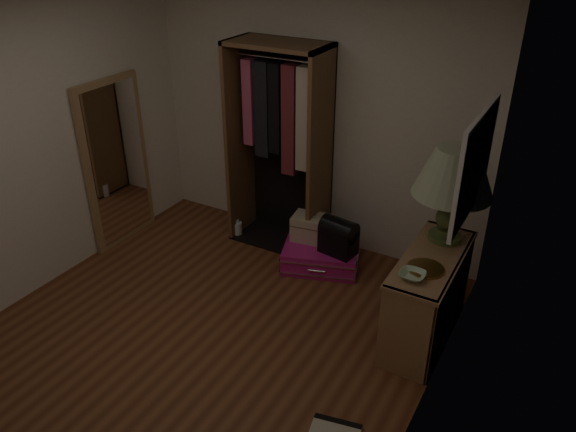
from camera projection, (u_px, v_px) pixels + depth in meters
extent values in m
plane|color=brown|center=(198.00, 343.00, 4.52)|extent=(4.00, 4.00, 0.00)
cube|color=silver|center=(314.00, 119.00, 5.44)|extent=(3.50, 0.02, 2.60)
cube|color=silver|center=(430.00, 268.00, 3.15)|extent=(0.02, 4.00, 2.60)
cube|color=silver|center=(17.00, 153.00, 4.66)|extent=(0.02, 4.00, 2.60)
cube|color=silver|center=(164.00, 1.00, 3.29)|extent=(3.50, 4.00, 0.01)
cube|color=white|center=(475.00, 165.00, 3.80)|extent=(0.03, 0.96, 0.76)
cube|color=black|center=(475.00, 165.00, 3.80)|extent=(0.03, 0.90, 0.70)
cube|color=silver|center=(465.00, 205.00, 3.96)|extent=(0.01, 0.88, 0.02)
cube|color=silver|center=(467.00, 195.00, 3.92)|extent=(0.01, 0.88, 0.02)
cube|color=silver|center=(469.00, 185.00, 3.88)|extent=(0.01, 0.88, 0.02)
cube|color=silver|center=(471.00, 175.00, 3.85)|extent=(0.01, 0.88, 0.02)
cube|color=silver|center=(472.00, 164.00, 3.81)|extent=(0.01, 0.88, 0.02)
cube|color=silver|center=(474.00, 154.00, 3.77)|extent=(0.01, 0.88, 0.02)
cube|color=silver|center=(476.00, 143.00, 3.74)|extent=(0.01, 0.88, 0.02)
cube|color=silver|center=(478.00, 132.00, 3.70)|extent=(0.01, 0.88, 0.02)
cube|color=silver|center=(480.00, 120.00, 3.66)|extent=(0.01, 0.88, 0.02)
cube|color=#916946|center=(405.00, 336.00, 4.03)|extent=(0.40, 0.03, 0.75)
cube|color=#916946|center=(446.00, 265.00, 4.85)|extent=(0.40, 0.03, 0.75)
cube|color=#916946|center=(423.00, 328.00, 4.59)|extent=(0.40, 1.04, 0.03)
cube|color=#916946|center=(430.00, 277.00, 4.35)|extent=(0.40, 1.04, 0.03)
cube|color=#916946|center=(433.00, 259.00, 4.27)|extent=(0.42, 1.12, 0.03)
cube|color=brown|center=(451.00, 304.00, 4.36)|extent=(0.02, 1.10, 0.75)
cube|color=#916946|center=(442.00, 249.00, 4.57)|extent=(0.36, 0.38, 0.13)
cube|color=gray|center=(394.00, 343.00, 4.20)|extent=(0.16, 0.04, 0.28)
cube|color=#4C3833|center=(399.00, 339.00, 4.23)|extent=(0.19, 0.04, 0.29)
cube|color=#B7AD99|center=(399.00, 334.00, 4.27)|extent=(0.16, 0.03, 0.31)
cube|color=brown|center=(401.00, 334.00, 4.31)|extent=(0.16, 0.03, 0.26)
cube|color=#3F4C59|center=(404.00, 332.00, 4.35)|extent=(0.18, 0.05, 0.24)
cube|color=gray|center=(406.00, 326.00, 4.37)|extent=(0.18, 0.03, 0.29)
cube|color=#59594C|center=(408.00, 323.00, 4.40)|extent=(0.18, 0.05, 0.28)
cube|color=#B2724C|center=(410.00, 319.00, 4.44)|extent=(0.18, 0.03, 0.30)
cube|color=beige|center=(412.00, 317.00, 4.49)|extent=(0.19, 0.03, 0.26)
cube|color=#332D38|center=(413.00, 312.00, 4.51)|extent=(0.17, 0.05, 0.31)
cube|color=gray|center=(418.00, 311.00, 4.56)|extent=(0.21, 0.04, 0.25)
cube|color=#4C3833|center=(418.00, 309.00, 4.60)|extent=(0.20, 0.03, 0.24)
cube|color=#B7AD99|center=(420.00, 305.00, 4.63)|extent=(0.20, 0.03, 0.25)
cube|color=brown|center=(422.00, 302.00, 4.65)|extent=(0.21, 0.03, 0.28)
cube|color=#3F4C59|center=(425.00, 298.00, 4.69)|extent=(0.21, 0.05, 0.30)
cube|color=gray|center=(426.00, 294.00, 4.73)|extent=(0.20, 0.04, 0.31)
cube|color=#59594C|center=(427.00, 291.00, 4.76)|extent=(0.19, 0.04, 0.30)
cube|color=#B2724C|center=(429.00, 291.00, 4.81)|extent=(0.21, 0.03, 0.25)
cube|color=beige|center=(430.00, 289.00, 4.83)|extent=(0.21, 0.03, 0.26)
cube|color=#332D38|center=(430.00, 286.00, 4.88)|extent=(0.18, 0.05, 0.24)
cube|color=gray|center=(430.00, 282.00, 4.91)|extent=(0.15, 0.03, 0.27)
cube|color=brown|center=(240.00, 141.00, 5.67)|extent=(0.04, 0.50, 2.05)
cube|color=brown|center=(320.00, 158.00, 5.28)|extent=(0.04, 0.50, 2.05)
cube|color=brown|center=(278.00, 44.00, 5.00)|extent=(0.95, 0.50, 0.04)
cube|color=black|center=(290.00, 142.00, 5.66)|extent=(0.95, 0.02, 2.05)
cube|color=black|center=(279.00, 239.00, 5.96)|extent=(0.95, 0.50, 0.02)
cylinder|color=silver|center=(278.00, 59.00, 5.06)|extent=(0.87, 0.02, 0.02)
cube|color=#BF4C72|center=(250.00, 102.00, 5.39)|extent=(0.10, 0.12, 0.83)
cube|color=black|center=(263.00, 110.00, 5.35)|extent=(0.15, 0.10, 0.93)
cube|color=black|center=(277.00, 109.00, 5.27)|extent=(0.12, 0.13, 0.86)
cube|color=maroon|center=(290.00, 121.00, 5.25)|extent=(0.14, 0.12, 1.06)
cube|color=beige|center=(304.00, 120.00, 5.17)|extent=(0.12, 0.12, 0.98)
cube|color=#590F19|center=(317.00, 126.00, 5.13)|extent=(0.11, 0.15, 1.06)
cube|color=#9F7B4D|center=(116.00, 163.00, 5.62)|extent=(0.05, 0.80, 1.70)
cube|color=white|center=(119.00, 164.00, 5.61)|extent=(0.01, 0.68, 1.58)
cube|color=#C1177A|center=(320.00, 256.00, 5.46)|extent=(0.83, 0.71, 0.22)
cube|color=silver|center=(320.00, 261.00, 5.49)|extent=(0.86, 0.73, 0.01)
cube|color=silver|center=(321.00, 251.00, 5.43)|extent=(0.86, 0.73, 0.01)
cylinder|color=silver|center=(317.00, 271.00, 5.24)|extent=(0.16, 0.07, 0.02)
cube|color=#B7AA8C|center=(312.00, 228.00, 5.48)|extent=(0.40, 0.30, 0.25)
cube|color=brown|center=(312.00, 223.00, 5.45)|extent=(0.41, 0.31, 0.01)
cylinder|color=silver|center=(312.00, 216.00, 5.41)|extent=(0.11, 0.03, 0.02)
cube|color=black|center=(338.00, 241.00, 5.26)|extent=(0.36, 0.26, 0.25)
cylinder|color=black|center=(339.00, 229.00, 5.20)|extent=(0.36, 0.26, 0.21)
cylinder|color=#435529|center=(445.00, 236.00, 4.49)|extent=(0.35, 0.35, 0.04)
cylinder|color=#435529|center=(446.00, 231.00, 4.47)|extent=(0.20, 0.20, 0.06)
sphere|color=#435529|center=(448.00, 218.00, 4.41)|extent=(0.25, 0.25, 0.19)
cylinder|color=#435529|center=(450.00, 201.00, 4.34)|extent=(0.09, 0.09, 0.11)
cone|color=beige|center=(455.00, 172.00, 4.22)|extent=(0.82, 0.82, 0.38)
cone|color=beige|center=(455.00, 172.00, 4.22)|extent=(0.73, 0.73, 0.35)
cylinder|color=#AB7F41|center=(425.00, 269.00, 4.11)|extent=(0.28, 0.28, 0.02)
imported|color=#B2D6B5|center=(412.00, 275.00, 4.01)|extent=(0.19, 0.19, 0.05)
cylinder|color=white|center=(237.00, 229.00, 6.01)|extent=(0.13, 0.13, 0.15)
cylinder|color=white|center=(237.00, 221.00, 5.97)|extent=(0.06, 0.06, 0.04)
cube|color=black|center=(338.00, 423.00, 3.80)|extent=(0.33, 0.11, 0.03)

